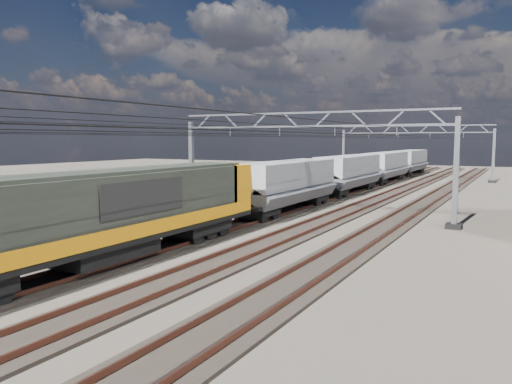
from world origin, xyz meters
The scene contains 13 objects.
ground centered at (0.00, 0.00, 0.00)m, with size 160.00×160.00×0.00m, color #29231E.
track_outer_west centered at (-6.00, 0.00, 0.07)m, with size 2.60×140.00×0.30m.
track_loco centered at (-2.00, 0.00, 0.07)m, with size 2.60×140.00×0.30m.
track_inner_east centered at (2.00, 0.00, 0.07)m, with size 2.60×140.00×0.30m.
track_outer_east centered at (6.00, 0.00, 0.07)m, with size 2.60×140.00×0.30m.
catenary_gantry_mid centered at (0.00, 4.00, 3.91)m, with size 19.90×0.90×7.11m.
catenary_gantry_far centered at (0.00, 40.00, 3.91)m, with size 19.90×0.90×7.11m.
overhead_wires centered at (0.00, 8.00, 5.75)m, with size 12.03×140.00×0.53m.
locomotive centered at (-2.00, -12.48, 2.33)m, with size 2.76×21.10×3.62m.
hopper_wagon_lead centered at (-2.00, 5.21, 2.23)m, with size 3.38×13.00×3.25m.
hopper_wagon_mid centered at (-2.00, 19.41, 2.23)m, with size 3.38×13.00×3.25m.
hopper_wagon_third centered at (-2.00, 33.61, 2.23)m, with size 3.38×13.00×3.25m.
hopper_wagon_fourth centered at (-2.00, 47.81, 2.23)m, with size 3.38×13.00×3.25m.
Camera 1 is at (13.12, -27.22, 5.25)m, focal length 35.00 mm.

